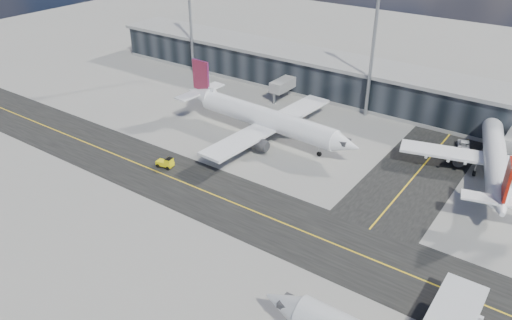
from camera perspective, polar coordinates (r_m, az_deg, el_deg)
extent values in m
plane|color=gray|center=(75.46, -2.97, -6.90)|extent=(300.00, 300.00, 0.00)
cube|color=black|center=(78.04, -1.15, -5.50)|extent=(180.00, 14.00, 0.02)
cube|color=black|center=(95.84, 18.92, -0.19)|extent=(14.00, 50.00, 0.02)
cube|color=yellow|center=(78.03, -1.15, -5.49)|extent=(180.00, 0.25, 0.01)
cube|color=yellow|center=(95.83, 18.92, -0.18)|extent=(0.25, 50.00, 0.01)
cube|color=black|center=(116.70, 14.01, 7.92)|extent=(150.00, 12.00, 8.00)
cube|color=gray|center=(115.27, 14.27, 9.96)|extent=(152.00, 13.00, 0.80)
cube|color=gray|center=(117.98, 13.81, 6.29)|extent=(150.00, 12.20, 0.80)
cube|color=gray|center=(118.43, 3.45, 8.78)|extent=(3.00, 10.00, 2.40)
cylinder|color=gray|center=(115.31, 2.08, 7.02)|extent=(0.60, 0.60, 2.40)
cylinder|color=gray|center=(99.68, 26.77, 0.07)|extent=(0.60, 0.60, 2.40)
cylinder|color=gray|center=(133.76, -7.50, 15.64)|extent=(0.70, 0.70, 28.00)
cylinder|color=gray|center=(107.38, 13.16, 11.87)|extent=(0.70, 0.70, 28.00)
cylinder|color=white|center=(97.79, 1.22, 4.77)|extent=(31.26, 6.11, 4.14)
cone|color=white|center=(89.16, 10.17, 1.78)|extent=(5.43, 4.46, 4.14)
cone|color=white|center=(108.73, -6.39, 7.49)|extent=(6.46, 4.53, 4.14)
cube|color=white|center=(97.65, 1.69, 4.06)|extent=(7.40, 35.46, 0.52)
cylinder|color=#2D2D30|center=(102.15, 4.28, 4.45)|extent=(4.49, 2.65, 2.38)
cylinder|color=#2D2D30|center=(93.17, -0.14, 2.01)|extent=(4.49, 2.65, 2.38)
cube|color=silver|center=(101.82, 4.29, 4.87)|extent=(2.09, 0.54, 0.83)
cube|color=silver|center=(92.80, -0.15, 2.46)|extent=(2.09, 0.54, 0.83)
cube|color=#671C43|center=(106.88, -6.32, 9.60)|extent=(4.37, 0.74, 6.42)
cube|color=white|center=(108.51, -6.41, 7.80)|extent=(3.68, 12.58, 0.36)
cube|color=#2D2D30|center=(89.20, 9.91, 2.12)|extent=(2.21, 2.40, 0.72)
cylinder|color=gray|center=(92.74, 7.26, 1.12)|extent=(0.26, 0.26, 2.07)
cylinder|color=black|center=(93.10, 7.23, 0.70)|extent=(0.95, 0.42, 0.93)
cylinder|color=black|center=(102.10, 1.81, 3.64)|extent=(1.17, 0.59, 1.14)
cylinder|color=black|center=(97.70, -0.41, 2.43)|extent=(1.17, 0.59, 1.14)
cylinder|color=white|center=(93.69, 25.68, 0.26)|extent=(10.58, 27.52, 3.67)
cone|color=white|center=(107.84, 25.36, 3.97)|extent=(4.72, 5.37, 3.67)
cone|color=white|center=(79.41, 26.21, -4.58)|extent=(4.95, 6.25, 3.67)
cube|color=white|center=(94.91, 25.54, 0.02)|extent=(31.30, 12.40, 0.46)
cylinder|color=#2D2D30|center=(95.64, 22.18, 0.30)|extent=(3.02, 4.26, 2.11)
cube|color=silver|center=(95.31, 22.26, 0.69)|extent=(0.82, 1.87, 0.73)
cube|color=#A4170B|center=(77.95, 26.80, -2.03)|extent=(1.38, 3.83, 5.68)
cube|color=white|center=(79.14, 26.29, -4.24)|extent=(11.29, 5.29, 0.32)
cube|color=#2D2D30|center=(107.28, 25.41, 4.05)|extent=(2.42, 2.29, 0.64)
cylinder|color=gray|center=(104.66, 25.16, 1.72)|extent=(0.27, 0.27, 1.83)
cylinder|color=black|center=(104.94, 25.08, 1.39)|extent=(0.52, 0.88, 0.82)
cylinder|color=black|center=(93.98, 23.66, -1.40)|extent=(0.70, 1.09, 1.01)
cylinder|color=black|center=(94.68, 26.93, -1.95)|extent=(0.70, 1.09, 1.01)
cone|color=silver|center=(56.94, 3.37, -16.11)|extent=(4.84, 3.88, 3.85)
cube|color=#2D2D30|center=(56.50, 3.81, -16.02)|extent=(1.94, 2.13, 0.67)
cube|color=yellow|center=(90.03, -10.37, -0.38)|extent=(3.31, 1.93, 0.73)
cube|color=yellow|center=(89.20, -9.92, -0.13)|extent=(1.34, 1.52, 0.94)
cube|color=black|center=(89.02, -9.93, 0.07)|extent=(1.23, 1.45, 0.26)
cylinder|color=black|center=(90.14, -9.56, -0.57)|extent=(0.76, 0.37, 0.73)
cylinder|color=black|center=(89.20, -10.05, -0.95)|extent=(0.76, 0.37, 0.73)
cylinder|color=black|center=(91.26, -10.63, -0.28)|extent=(0.76, 0.37, 0.73)
cylinder|color=black|center=(90.34, -11.13, -0.65)|extent=(0.76, 0.37, 0.73)
imported|color=white|center=(102.67, 22.63, 1.50)|extent=(3.50, 5.32, 1.36)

